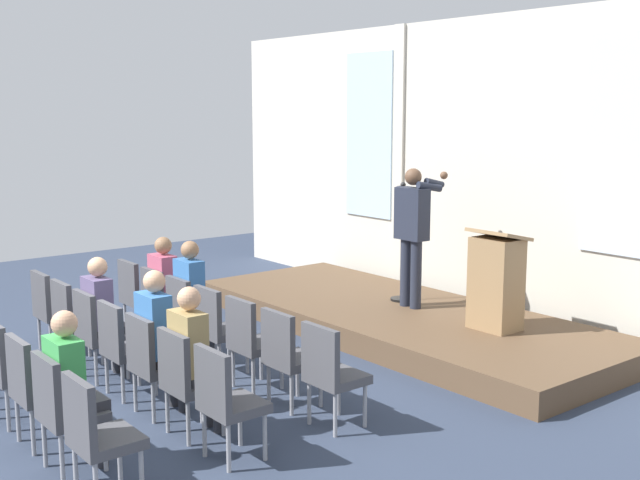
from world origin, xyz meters
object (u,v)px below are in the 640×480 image
(audience_r0_c2, at_px, (194,294))
(audience_r1_c5, at_px, (194,353))
(audience_r1_c2, at_px, (103,311))
(mic_stand, at_px, (402,275))
(chair_r1_c3, at_px, (122,343))
(chair_r1_c4, at_px, (152,359))
(audience_r2_c5, at_px, (72,381))
(chair_r2_c6, at_px, (96,431))
(chair_r2_c3, at_px, (9,365))
(chair_r0_c5, at_px, (288,353))
(chair_r1_c2, at_px, (96,329))
(chair_r1_c0, at_px, (52,306))
(chair_r2_c4, at_px, (34,384))
(chair_r1_c6, at_px, (225,397))
(speaker, at_px, (413,227))
(chair_r0_c6, at_px, (330,369))
(lectern, at_px, (496,281))
(chair_r1_c1, at_px, (72,317))
(chair_r0_c1, at_px, (161,302))
(chair_r0_c0, at_px, (137,293))
(audience_r1_c4, at_px, (159,335))
(chair_r2_c5, at_px, (63,406))
(chair_r0_c2, at_px, (188,313))
(audience_r0_c1, at_px, (167,285))
(chair_r1_c5, at_px, (186,376))
(chair_r0_c4, at_px, (250,338))
(chair_r0_c3, at_px, (217,325))

(audience_r0_c2, bearing_deg, audience_r1_c5, -29.81)
(audience_r1_c2, bearing_deg, mic_stand, 85.18)
(chair_r1_c3, xyz_separation_m, chair_r1_c4, (0.62, 0.00, 0.00))
(audience_r2_c5, xyz_separation_m, chair_r2_c6, (0.62, -0.08, -0.18))
(mic_stand, relative_size, chair_r2_c3, 1.65)
(chair_r0_c5, xyz_separation_m, chair_r2_c6, (0.62, -2.14, 0.00))
(chair_r1_c2, bearing_deg, chair_r1_c0, 180.00)
(chair_r1_c3, xyz_separation_m, chair_r2_c4, (0.62, -1.07, 0.00))
(chair_r1_c6, bearing_deg, mic_stand, 117.95)
(speaker, bearing_deg, audience_r1_c5, -72.51)
(chair_r1_c6, bearing_deg, chair_r0_c6, 90.00)
(chair_r0_c5, bearing_deg, chair_r0_c6, 0.00)
(lectern, bearing_deg, chair_r1_c4, -100.73)
(speaker, distance_m, chair_r1_c1, 4.18)
(chair_r0_c1, distance_m, chair_r0_c5, 2.48)
(chair_r0_c0, distance_m, audience_r1_c4, 2.68)
(chair_r1_c3, height_order, chair_r2_c5, same)
(chair_r0_c2, bearing_deg, chair_r0_c0, 180.00)
(chair_r1_c6, bearing_deg, chair_r2_c5, -120.15)
(chair_r2_c5, distance_m, chair_r2_c6, 0.62)
(lectern, distance_m, audience_r0_c2, 3.40)
(audience_r1_c5, bearing_deg, audience_r0_c1, 156.71)
(audience_r0_c1, height_order, chair_r0_c5, audience_r0_c1)
(chair_r0_c5, bearing_deg, chair_r0_c2, 180.00)
(audience_r0_c1, height_order, chair_r1_c0, audience_r0_c1)
(audience_r0_c2, xyz_separation_m, chair_r2_c3, (0.62, -2.22, -0.21))
(chair_r0_c6, height_order, chair_r1_c1, same)
(chair_r1_c5, xyz_separation_m, audience_r1_c5, (-0.00, 0.08, 0.19))
(chair_r1_c6, bearing_deg, chair_r0_c5, 120.15)
(chair_r1_c1, distance_m, chair_r2_c6, 3.28)
(audience_r1_c2, bearing_deg, lectern, 62.63)
(chair_r1_c2, bearing_deg, chair_r1_c3, 0.00)
(lectern, xyz_separation_m, audience_r1_c4, (-0.74, -3.83, -0.09))
(audience_r1_c5, height_order, chair_r2_c3, audience_r1_c5)
(chair_r0_c1, xyz_separation_m, chair_r1_c0, (-0.62, -1.07, 0.00))
(chair_r1_c1, bearing_deg, chair_r1_c3, 0.00)
(chair_r1_c4, relative_size, chair_r1_c6, 1.00)
(chair_r1_c3, relative_size, chair_r1_c4, 1.00)
(chair_r1_c4, height_order, chair_r2_c4, same)
(speaker, distance_m, audience_r1_c4, 3.91)
(chair_r0_c4, relative_size, chair_r2_c4, 1.00)
(chair_r0_c2, bearing_deg, mic_stand, 83.60)
(speaker, relative_size, chair_r2_c6, 1.87)
(chair_r1_c6, bearing_deg, lectern, 97.27)
(chair_r1_c5, distance_m, chair_r2_c6, 1.24)
(chair_r0_c1, xyz_separation_m, chair_r0_c6, (3.10, 0.00, 0.00))
(lectern, relative_size, chair_r0_c3, 1.23)
(mic_stand, height_order, audience_r0_c2, mic_stand)
(audience_r0_c1, distance_m, audience_r1_c2, 1.23)
(chair_r2_c4, bearing_deg, chair_r1_c1, 150.15)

